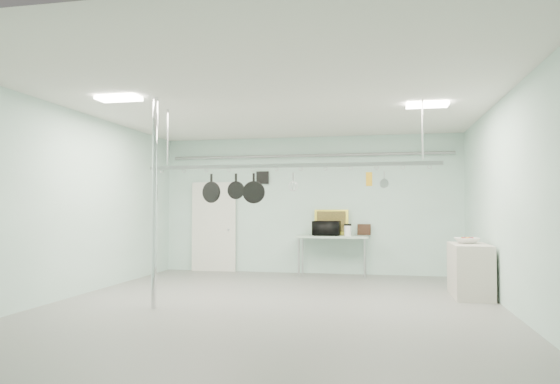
% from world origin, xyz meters
% --- Properties ---
extents(floor, '(8.00, 8.00, 0.00)m').
position_xyz_m(floor, '(0.00, 0.00, 0.00)').
color(floor, gray).
rests_on(floor, ground).
extents(ceiling, '(7.00, 8.00, 0.02)m').
position_xyz_m(ceiling, '(0.00, 0.00, 3.19)').
color(ceiling, silver).
rests_on(ceiling, back_wall).
extents(back_wall, '(7.00, 0.02, 3.20)m').
position_xyz_m(back_wall, '(0.00, 3.99, 1.60)').
color(back_wall, silver).
rests_on(back_wall, floor).
extents(right_wall, '(0.02, 8.00, 3.20)m').
position_xyz_m(right_wall, '(3.49, 0.00, 1.60)').
color(right_wall, silver).
rests_on(right_wall, floor).
extents(door, '(1.10, 0.10, 2.20)m').
position_xyz_m(door, '(-2.30, 3.94, 1.05)').
color(door, silver).
rests_on(door, floor).
extents(wall_vent, '(0.30, 0.04, 0.30)m').
position_xyz_m(wall_vent, '(-1.10, 3.97, 2.25)').
color(wall_vent, black).
rests_on(wall_vent, back_wall).
extents(conduit_pipe, '(6.60, 0.07, 0.07)m').
position_xyz_m(conduit_pipe, '(0.00, 3.90, 2.75)').
color(conduit_pipe, gray).
rests_on(conduit_pipe, back_wall).
extents(chrome_pole, '(0.08, 0.08, 3.20)m').
position_xyz_m(chrome_pole, '(-1.70, -0.60, 1.60)').
color(chrome_pole, silver).
rests_on(chrome_pole, floor).
extents(prep_table, '(1.60, 0.70, 0.91)m').
position_xyz_m(prep_table, '(0.60, 3.60, 0.83)').
color(prep_table, '#9DB9A4').
rests_on(prep_table, floor).
extents(side_cabinet, '(0.60, 1.20, 0.90)m').
position_xyz_m(side_cabinet, '(3.15, 1.40, 0.45)').
color(side_cabinet, beige).
rests_on(side_cabinet, floor).
extents(pot_rack, '(4.80, 0.06, 1.00)m').
position_xyz_m(pot_rack, '(0.20, 0.30, 2.23)').
color(pot_rack, '#B7B7BC').
rests_on(pot_rack, ceiling).
extents(light_panel_left, '(0.65, 0.30, 0.05)m').
position_xyz_m(light_panel_left, '(-2.20, -0.80, 3.16)').
color(light_panel_left, white).
rests_on(light_panel_left, ceiling).
extents(light_panel_right, '(0.65, 0.30, 0.05)m').
position_xyz_m(light_panel_right, '(2.40, 0.60, 3.16)').
color(light_panel_right, white).
rests_on(light_panel_right, ceiling).
extents(microwave, '(0.61, 0.44, 0.33)m').
position_xyz_m(microwave, '(0.48, 3.52, 1.07)').
color(microwave, black).
rests_on(microwave, prep_table).
extents(coffee_canister, '(0.16, 0.16, 0.23)m').
position_xyz_m(coffee_canister, '(0.95, 3.42, 1.02)').
color(coffee_canister, white).
rests_on(coffee_canister, prep_table).
extents(painting_large, '(0.78, 0.15, 0.58)m').
position_xyz_m(painting_large, '(0.55, 3.90, 1.20)').
color(painting_large, gold).
rests_on(painting_large, prep_table).
extents(painting_small, '(0.31, 0.11, 0.25)m').
position_xyz_m(painting_small, '(1.29, 3.90, 1.03)').
color(painting_small, '#321D11').
rests_on(painting_small, prep_table).
extents(fruit_bowl, '(0.48, 0.48, 0.10)m').
position_xyz_m(fruit_bowl, '(3.13, 1.52, 0.95)').
color(fruit_bowl, white).
rests_on(fruit_bowl, side_cabinet).
extents(skillet_left, '(0.36, 0.15, 0.47)m').
position_xyz_m(skillet_left, '(-1.11, 0.30, 1.85)').
color(skillet_left, black).
rests_on(skillet_left, pot_rack).
extents(skillet_mid, '(0.30, 0.08, 0.42)m').
position_xyz_m(skillet_mid, '(-0.69, 0.30, 1.88)').
color(skillet_mid, black).
rests_on(skillet_mid, pot_rack).
extents(skillet_right, '(0.37, 0.10, 0.50)m').
position_xyz_m(skillet_right, '(-0.38, 0.30, 1.84)').
color(skillet_right, black).
rests_on(skillet_right, pot_rack).
extents(whisk, '(0.16, 0.16, 0.29)m').
position_xyz_m(whisk, '(0.28, 0.30, 1.94)').
color(whisk, silver).
rests_on(whisk, pot_rack).
extents(grater, '(0.10, 0.04, 0.24)m').
position_xyz_m(grater, '(1.48, 0.30, 1.97)').
color(grater, gold).
rests_on(grater, pot_rack).
extents(saucepan, '(0.16, 0.13, 0.25)m').
position_xyz_m(saucepan, '(1.72, 0.30, 1.96)').
color(saucepan, '#A4A3A7').
rests_on(saucepan, pot_rack).
extents(fruit_cluster, '(0.24, 0.24, 0.09)m').
position_xyz_m(fruit_cluster, '(3.13, 1.52, 0.99)').
color(fruit_cluster, '#A70F0F').
rests_on(fruit_cluster, fruit_bowl).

